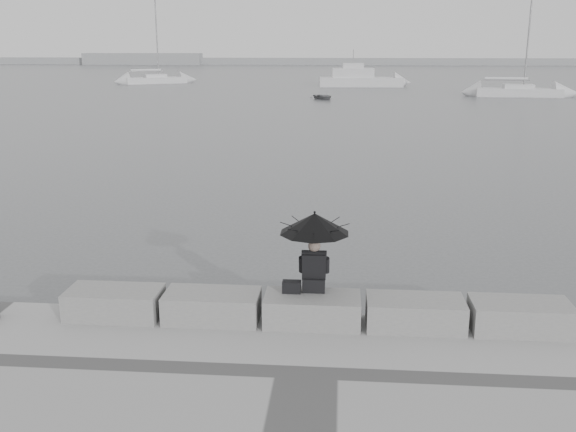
# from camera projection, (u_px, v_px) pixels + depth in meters

# --- Properties ---
(ground) EXTENTS (360.00, 360.00, 0.00)m
(ground) POSITION_uv_depth(u_px,v_px,m) (313.00, 339.00, 11.35)
(ground) COLOR #46484B
(ground) RESTS_ON ground
(stone_block_far_left) EXTENTS (1.60, 0.80, 0.50)m
(stone_block_far_left) POSITION_uv_depth(u_px,v_px,m) (115.00, 303.00, 11.00)
(stone_block_far_left) COLOR slate
(stone_block_far_left) RESTS_ON promenade
(stone_block_left) EXTENTS (1.60, 0.80, 0.50)m
(stone_block_left) POSITION_uv_depth(u_px,v_px,m) (212.00, 306.00, 10.86)
(stone_block_left) COLOR slate
(stone_block_left) RESTS_ON promenade
(stone_block_centre) EXTENTS (1.60, 0.80, 0.50)m
(stone_block_centre) POSITION_uv_depth(u_px,v_px,m) (312.00, 310.00, 10.73)
(stone_block_centre) COLOR slate
(stone_block_centre) RESTS_ON promenade
(stone_block_right) EXTENTS (1.60, 0.80, 0.50)m
(stone_block_right) POSITION_uv_depth(u_px,v_px,m) (415.00, 313.00, 10.59)
(stone_block_right) COLOR slate
(stone_block_right) RESTS_ON promenade
(stone_block_far_right) EXTENTS (1.60, 0.80, 0.50)m
(stone_block_far_right) POSITION_uv_depth(u_px,v_px,m) (520.00, 317.00, 10.45)
(stone_block_far_right) COLOR slate
(stone_block_far_right) RESTS_ON promenade
(seated_person) EXTENTS (1.19, 1.19, 1.39)m
(seated_person) POSITION_uv_depth(u_px,v_px,m) (314.00, 233.00, 10.66)
(seated_person) COLOR black
(seated_person) RESTS_ON stone_block_centre
(bag) EXTENTS (0.31, 0.18, 0.20)m
(bag) POSITION_uv_depth(u_px,v_px,m) (292.00, 287.00, 10.79)
(bag) COLOR black
(bag) RESTS_ON stone_block_centre
(distant_landmass) EXTENTS (180.00, 8.00, 2.80)m
(distant_landmass) POSITION_uv_depth(u_px,v_px,m) (309.00, 61.00, 160.46)
(distant_landmass) COLOR gray
(distant_landmass) RESTS_ON ground
(sailboat_left) EXTENTS (8.03, 6.33, 12.90)m
(sailboat_left) POSITION_uv_depth(u_px,v_px,m) (155.00, 79.00, 84.55)
(sailboat_left) COLOR silver
(sailboat_left) RESTS_ON ground
(sailboat_right) EXTENTS (8.32, 2.96, 12.90)m
(sailboat_right) POSITION_uv_depth(u_px,v_px,m) (518.00, 91.00, 63.51)
(sailboat_right) COLOR silver
(sailboat_right) RESTS_ON ground
(motor_cruiser) EXTENTS (10.16, 3.27, 4.50)m
(motor_cruiser) POSITION_uv_depth(u_px,v_px,m) (361.00, 79.00, 78.26)
(motor_cruiser) COLOR silver
(motor_cruiser) RESTS_ON ground
(dinghy) EXTENTS (2.94, 2.57, 0.47)m
(dinghy) POSITION_uv_depth(u_px,v_px,m) (323.00, 97.00, 60.56)
(dinghy) COLOR gray
(dinghy) RESTS_ON ground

